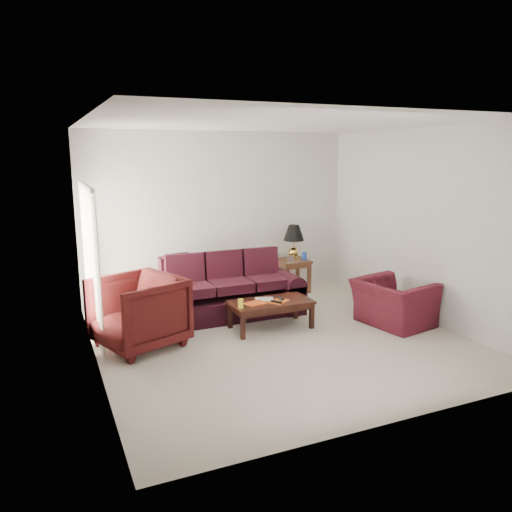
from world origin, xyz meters
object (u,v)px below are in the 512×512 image
Objects in this scene: sofa at (228,287)px; end_table at (293,275)px; floor_lamp at (92,271)px; armchair_right at (393,303)px; coffee_table at (271,314)px; armchair_left at (138,312)px.

end_table is (1.65, 0.89, -0.18)m from sofa.
floor_lamp is 4.82m from armchair_right.
armchair_right reaches higher than coffee_table.
sofa is 2.61m from armchair_right.
armchair_right is (2.19, -1.42, -0.14)m from sofa.
end_table is at bearing 95.46° from armchair_left.
sofa reaches higher than end_table.
armchair_right is at bearing -28.81° from floor_lamp.
coffee_table is (-1.81, 0.60, -0.13)m from armchair_right.
coffee_table is at bearing -68.92° from sofa.
end_table is 2.37m from armchair_right.
armchair_left is at bearing -153.02° from end_table.
armchair_left is (-1.59, -0.75, 0.01)m from sofa.
coffee_table is at bearing 66.77° from armchair_left.
armchair_left is 1.99m from coffee_table.
armchair_right is 1.91m from coffee_table.
floor_lamp is 1.21× the size of coffee_table.
end_table is 0.42× the size of floor_lamp.
armchair_right is at bearing -2.00° from coffee_table.
armchair_left is at bearing 69.74° from armchair_right.
end_table is at bearing 2.90° from armchair_right.
armchair_left is (-3.24, -1.65, 0.18)m from end_table.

